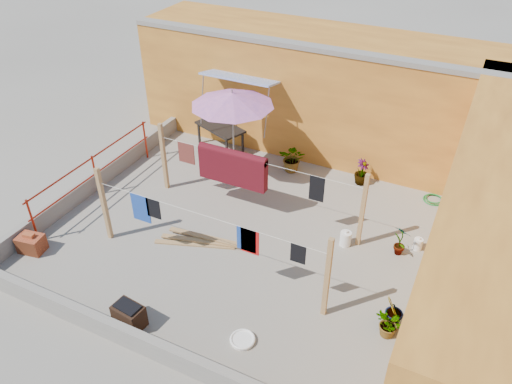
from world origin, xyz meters
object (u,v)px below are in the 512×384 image
brazier (129,315)px  water_jug_a (418,244)px  white_basin (243,340)px  green_hose (433,199)px  plant_back_a (293,158)px  brick_stack (31,243)px  water_jug_b (345,239)px  outdoor_table (220,128)px  patio_umbrella (232,100)px

brazier → water_jug_a: 6.12m
water_jug_a → white_basin: bearing=-120.4°
white_basin → water_jug_a: water_jug_a is taller
white_basin → green_hose: 6.26m
green_hose → plant_back_a: bearing=-176.0°
brick_stack → water_jug_b: 6.73m
green_hose → outdoor_table: bearing=180.0°
white_basin → brick_stack: bearing=178.4°
brick_stack → white_basin: bearing=-1.6°
outdoor_table → brick_stack: (-1.41, -5.69, -0.41)m
brazier → green_hose: (4.25, 6.40, -0.21)m
outdoor_table → white_basin: 6.95m
water_jug_b → brazier: bearing=-126.1°
water_jug_b → plant_back_a: plant_back_a is taller
brick_stack → brazier: brazier is taller
brick_stack → brazier: (3.15, -0.71, 0.04)m
brick_stack → plant_back_a: bearing=55.4°
green_hose → brazier: bearing=-123.6°
green_hose → plant_back_a: plant_back_a is taller
water_jug_a → green_hose: 2.00m
patio_umbrella → water_jug_b: size_ratio=6.35×
brick_stack → white_basin: brick_stack is taller
brick_stack → white_basin: 5.15m
patio_umbrella → outdoor_table: 2.28m
water_jug_b → green_hose: 2.94m
brazier → plant_back_a: (0.61, 6.14, 0.14)m
plant_back_a → water_jug_b: bearing=-46.2°
brick_stack → green_hose: 9.34m
water_jug_a → patio_umbrella: bearing=170.9°
white_basin → water_jug_a: (2.25, 3.84, 0.09)m
plant_back_a → green_hose: bearing=4.0°
brick_stack → plant_back_a: size_ratio=0.76×
outdoor_table → plant_back_a: plant_back_a is taller
brazier → plant_back_a: 6.17m
white_basin → water_jug_b: water_jug_b is taller
outdoor_table → green_hose: bearing=-0.0°
water_jug_a → outdoor_table: bearing=161.5°
water_jug_b → white_basin: bearing=-103.9°
patio_umbrella → outdoor_table: size_ratio=1.52×
white_basin → water_jug_b: (0.81, 3.29, 0.13)m
patio_umbrella → plant_back_a: 2.40m
patio_umbrella → green_hose: size_ratio=4.93×
water_jug_a → water_jug_b: water_jug_b is taller
brazier → white_basin: (2.00, 0.56, -0.20)m
white_basin → plant_back_a: plant_back_a is taller
patio_umbrella → brick_stack: (-2.51, -4.48, -2.00)m
patio_umbrella → water_jug_b: patio_umbrella is taller
patio_umbrella → brick_stack: patio_umbrella is taller
outdoor_table → water_jug_a: (5.99, -2.00, -0.48)m
brazier → brick_stack: bearing=167.4°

